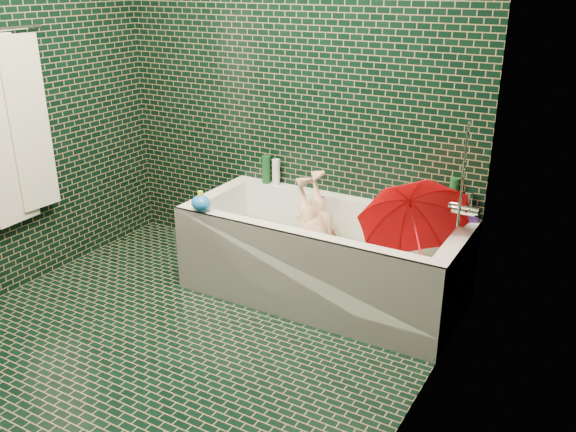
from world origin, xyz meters
The scene contains 19 objects.
floor centered at (0.00, 0.00, 0.00)m, with size 2.80×2.80×0.00m, color black.
wall_back centered at (0.00, 1.40, 1.25)m, with size 2.80×2.80×0.00m, color black.
wall_right centered at (1.30, 0.00, 1.25)m, with size 2.80×2.80×0.00m, color black.
bathtub centered at (0.45, 1.01, 0.21)m, with size 1.70×0.75×0.55m.
bath_mat centered at (0.45, 1.02, 0.16)m, with size 1.35×0.47×0.01m, color green.
water centered at (0.45, 1.02, 0.30)m, with size 1.48×0.53×0.00m, color silver.
towel centered at (-1.24, 0.24, 1.03)m, with size 0.08×0.44×1.12m.
faucet centered at (1.26, 1.02, 0.77)m, with size 0.18×0.19×0.55m.
child centered at (0.42, 1.04, 0.31)m, with size 0.34×0.22×0.93m, color #E2A98D.
umbrella centered at (1.04, 0.98, 0.57)m, with size 0.60×0.60×0.53m, color red.
soap_bottle_a centered at (1.17, 1.35, 0.55)m, with size 0.10×0.10×0.27m, color white.
soap_bottle_b centered at (1.25, 1.31, 0.55)m, with size 0.09×0.10×0.21m, color #3C1E70.
soap_bottle_c centered at (1.13, 1.33, 0.55)m, with size 0.13×0.13×0.16m, color #124220.
bottle_right_tall centered at (1.13, 1.36, 0.67)m, with size 0.06×0.06×0.24m, color #124220.
bottle_right_pump centered at (1.22, 1.35, 0.63)m, with size 0.05×0.05×0.17m, color silver.
bottle_left_tall centered at (-0.16, 1.35, 0.65)m, with size 0.06×0.06×0.19m, color #124220.
bottle_left_short centered at (-0.08, 1.35, 0.64)m, with size 0.05×0.05×0.18m, color white.
rubber_duck centered at (0.89, 1.32, 0.59)m, with size 0.12×0.10×0.10m.
bath_toy centered at (-0.22, 0.69, 0.60)m, with size 0.15×0.13×0.12m.
Camera 1 is at (1.96, -2.04, 1.89)m, focal length 38.00 mm.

